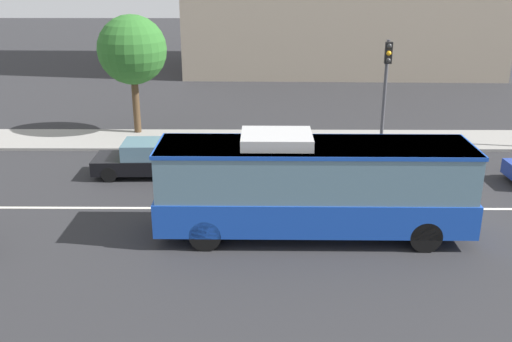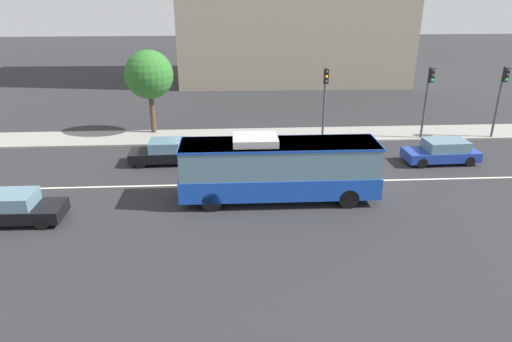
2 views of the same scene
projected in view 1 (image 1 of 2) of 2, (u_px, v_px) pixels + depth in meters
ground_plane at (411, 209)px, 20.87m from camera, size 160.00×160.00×0.00m
sidewalk_kerb at (369, 140)px, 28.83m from camera, size 80.00×3.37×0.14m
lane_centre_line at (411, 209)px, 20.87m from camera, size 76.00×0.16×0.01m
transit_bus at (313, 183)px, 18.28m from camera, size 10.01×2.56×3.46m
sedan_black at (151, 158)px, 24.04m from camera, size 4.54×1.91×1.46m
traffic_light_mid_block at (386, 76)px, 26.31m from camera, size 0.34×0.62×5.20m
street_tree_kerbside_left at (132, 50)px, 28.59m from camera, size 3.46×3.46×6.12m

